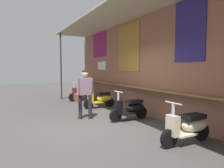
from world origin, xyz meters
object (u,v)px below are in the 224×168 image
(scooter_yellow, at_px, (101,99))
(scooter_maroon, at_px, (83,93))
(scooter_cream, at_px, (189,126))
(shopper_with_handbag, at_px, (85,89))
(scooter_black, at_px, (131,108))

(scooter_yellow, bearing_deg, scooter_maroon, -91.84)
(scooter_maroon, distance_m, scooter_cream, 6.90)
(shopper_with_handbag, bearing_deg, scooter_maroon, 163.70)
(scooter_maroon, distance_m, scooter_black, 4.55)
(scooter_yellow, height_order, scooter_black, same)
(scooter_yellow, relative_size, scooter_black, 1.00)
(scooter_cream, bearing_deg, scooter_yellow, -89.48)
(scooter_black, bearing_deg, scooter_yellow, -91.59)
(scooter_yellow, bearing_deg, scooter_cream, 88.16)
(scooter_maroon, distance_m, scooter_yellow, 2.20)
(scooter_maroon, height_order, scooter_black, same)
(scooter_yellow, xyz_separation_m, shopper_with_handbag, (1.52, -1.29, 0.61))
(scooter_maroon, height_order, shopper_with_handbag, shopper_with_handbag)
(scooter_yellow, height_order, shopper_with_handbag, shopper_with_handbag)
(scooter_black, height_order, shopper_with_handbag, shopper_with_handbag)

